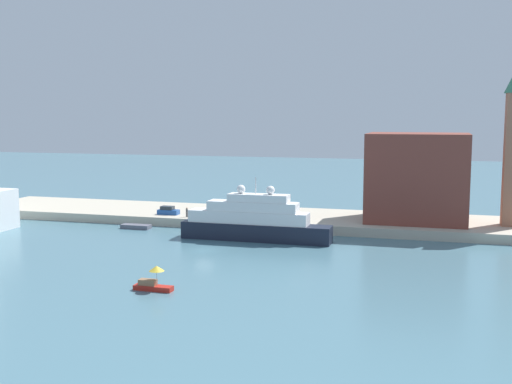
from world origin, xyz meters
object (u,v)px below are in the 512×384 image
(person_figure, at_px, (187,212))
(mooring_bollard, at_px, (232,217))
(parked_car, at_px, (168,211))
(small_motorboat, at_px, (153,281))
(work_barge, at_px, (136,227))
(large_yacht, at_px, (254,221))
(harbor_building, at_px, (417,177))

(person_figure, height_order, mooring_bollard, person_figure)
(parked_car, bearing_deg, small_motorboat, -67.93)
(small_motorboat, bearing_deg, work_barge, 119.83)
(large_yacht, distance_m, mooring_bollard, 11.02)
(large_yacht, height_order, small_motorboat, large_yacht)
(small_motorboat, xyz_separation_m, parked_car, (-16.73, 41.26, 1.17))
(work_barge, distance_m, person_figure, 9.20)
(work_barge, xyz_separation_m, harbor_building, (46.37, 12.47, 8.64))
(parked_car, bearing_deg, mooring_bollard, -9.24)
(harbor_building, bearing_deg, person_figure, -169.46)
(large_yacht, relative_size, mooring_bollard, 31.98)
(large_yacht, bearing_deg, parked_car, 150.53)
(work_barge, distance_m, mooring_bollard, 16.70)
(work_barge, distance_m, parked_car, 7.80)
(large_yacht, xyz_separation_m, work_barge, (-22.35, 3.98, -2.62))
(parked_car, bearing_deg, large_yacht, -29.47)
(mooring_bollard, bearing_deg, parked_car, 170.76)
(harbor_building, xyz_separation_m, person_figure, (-39.05, -7.27, -6.62))
(work_barge, xyz_separation_m, person_figure, (7.32, 5.20, 2.02))
(harbor_building, height_order, mooring_bollard, harbor_building)
(small_motorboat, height_order, harbor_building, harbor_building)
(small_motorboat, bearing_deg, person_figure, 107.35)
(small_motorboat, height_order, work_barge, small_motorboat)
(harbor_building, height_order, person_figure, harbor_building)
(work_barge, relative_size, person_figure, 2.92)
(person_figure, bearing_deg, large_yacht, -31.42)
(person_figure, distance_m, mooring_bollard, 8.60)
(work_barge, xyz_separation_m, mooring_bollard, (15.90, 4.89, 1.57))
(work_barge, xyz_separation_m, parked_car, (2.92, 7.00, 1.85))
(person_figure, bearing_deg, harbor_building, 10.54)
(harbor_building, relative_size, parked_car, 4.30)
(small_motorboat, relative_size, parked_car, 1.16)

